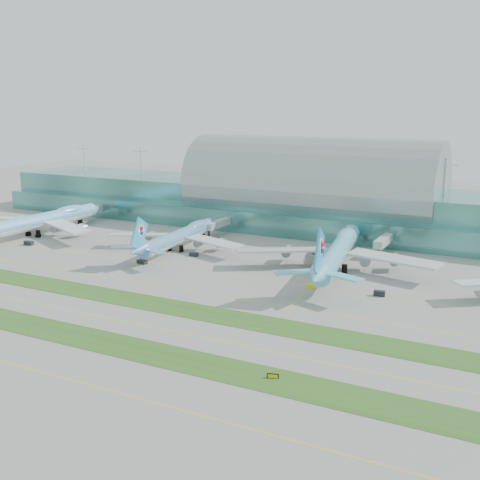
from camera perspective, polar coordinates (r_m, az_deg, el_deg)
The scene contains 17 objects.
ground at distance 180.10m, azimuth -8.13°, elevation -6.27°, with size 700.00×700.00×0.00m, color gray.
terminal at distance 288.18m, azimuth 6.79°, elevation 3.92°, with size 340.00×69.10×36.00m.
grass_strip_near at distance 159.68m, azimuth -14.03°, elevation -9.06°, with size 420.00×12.00×0.08m, color #2D591E.
grass_strip_far at distance 181.62m, azimuth -7.77°, elevation -6.08°, with size 420.00×12.00×0.08m, color #2D591E.
taxiline_a at distance 146.67m, azimuth -19.27°, elevation -11.46°, with size 420.00×0.35×0.01m, color yellow.
taxiline_b at distance 169.63m, azimuth -10.89°, elevation -7.60°, with size 420.00×0.35×0.01m, color yellow.
taxiline_c at distance 194.22m, azimuth -5.05°, elevation -4.75°, with size 420.00×0.35×0.01m, color yellow.
taxiline_d at distance 212.27m, azimuth -1.87°, elevation -3.17°, with size 420.00×0.35×0.01m, color yellow.
airliner_a at distance 287.14m, azimuth -18.41°, elevation 1.83°, with size 71.42×81.09×22.32m.
airliner_b at distance 246.47m, azimuth -5.72°, elevation 0.44°, with size 60.32×68.68×18.89m.
airliner_c at distance 218.09m, azimuth 9.26°, elevation -0.98°, with size 72.17×82.72×22.83m.
gse_b at distance 268.99m, azimuth -19.39°, elevation -0.27°, with size 3.83×2.10×1.76m, color black.
gse_c at distance 227.43m, azimuth -9.27°, elevation -2.05°, with size 3.90×1.96×1.46m, color black.
gse_d at distance 236.07m, azimuth -4.41°, elevation -1.36°, with size 3.39×1.67×1.49m, color black.
gse_e at distance 197.16m, azimuth 6.84°, elevation -4.33°, with size 3.58×1.80×1.27m, color yellow.
gse_f at distance 192.51m, azimuth 13.08°, elevation -4.95°, with size 3.46×1.74×1.68m, color black.
taxiway_sign_east at distance 134.45m, azimuth 3.13°, elevation -12.75°, with size 2.58×1.03×1.11m.
Camera 1 is at (100.03, -137.80, 58.67)m, focal length 45.00 mm.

